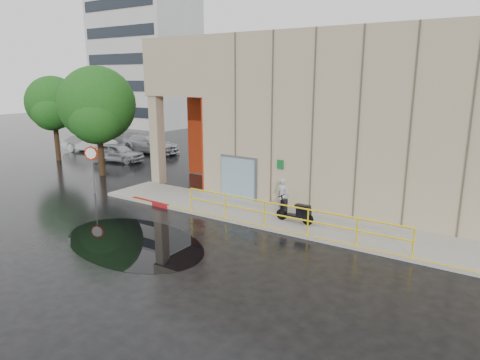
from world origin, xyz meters
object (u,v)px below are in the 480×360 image
object	(u,v)px
car_c	(150,144)
tree_far	(53,105)
scooter	(295,205)
stop_sign	(92,159)
person	(283,195)
car_a	(118,153)
red_curb	(150,203)
tree_near	(97,108)
car_b	(90,143)

from	to	relation	value
car_c	tree_far	bearing A→B (deg)	152.00
scooter	stop_sign	size ratio (longest dim) A/B	0.66
person	scooter	distance (m)	1.39
stop_sign	car_c	bearing A→B (deg)	116.20
person	car_a	xyz separation A→B (m)	(-15.83, 4.56, -0.28)
red_curb	tree_near	world-z (taller)	tree_near
scooter	tree_far	world-z (taller)	tree_far
scooter	car_b	size ratio (longest dim) A/B	0.38
car_b	person	bearing A→B (deg)	-124.01
car_b	tree_far	size ratio (longest dim) A/B	0.73
scooter	tree_far	xyz separation A→B (m)	(-20.91, 3.27, 3.15)
stop_sign	red_curb	distance (m)	4.30
person	car_a	bearing A→B (deg)	-18.77
person	scooter	world-z (taller)	person
tree_far	car_a	bearing A→B (deg)	28.48
car_a	car_c	size ratio (longest dim) A/B	0.75
person	car_b	size ratio (longest dim) A/B	0.35
stop_sign	tree_near	size ratio (longest dim) A/B	0.38
red_curb	car_c	distance (m)	14.72
car_c	tree_far	size ratio (longest dim) A/B	0.85
red_curb	stop_sign	bearing A→B (deg)	-177.41
stop_sign	tree_far	xyz separation A→B (m)	(-9.78, 4.52, 2.18)
person	car_c	bearing A→B (deg)	-29.95
car_a	tree_far	bearing A→B (deg)	107.77
scooter	stop_sign	distance (m)	11.24
scooter	car_a	world-z (taller)	scooter
car_c	tree_far	world-z (taller)	tree_far
car_c	tree_near	xyz separation A→B (m)	(3.41, -7.67, 3.45)
red_curb	car_c	size ratio (longest dim) A/B	0.46
scooter	car_c	world-z (taller)	car_c
scooter	red_curb	xyz separation A→B (m)	(-7.21, -1.07, -0.80)
red_curb	car_a	distance (m)	11.68
car_c	tree_near	size ratio (longest dim) A/B	0.78
red_curb	car_a	xyz separation A→B (m)	(-9.67, 6.52, 0.57)
stop_sign	car_c	size ratio (longest dim) A/B	0.49
red_curb	tree_near	distance (m)	8.53
person	stop_sign	xyz separation A→B (m)	(-10.07, -2.15, 0.91)
tree_far	tree_near	bearing A→B (deg)	-12.88
scooter	red_curb	size ratio (longest dim) A/B	0.70
stop_sign	car_c	distance (m)	12.48
red_curb	car_b	world-z (taller)	car_b
car_a	tree_near	size ratio (longest dim) A/B	0.58
red_curb	tree_far	xyz separation A→B (m)	(-13.70, 4.34, 3.94)
car_b	tree_near	world-z (taller)	tree_near
red_curb	car_c	xyz separation A→B (m)	(-10.34, 10.46, 0.66)
car_a	car_c	xyz separation A→B (m)	(-0.67, 3.94, 0.09)
stop_sign	red_curb	bearing A→B (deg)	-2.34
tree_far	car_c	bearing A→B (deg)	61.23
stop_sign	red_curb	size ratio (longest dim) A/B	1.06
scooter	tree_near	bearing A→B (deg)	173.89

